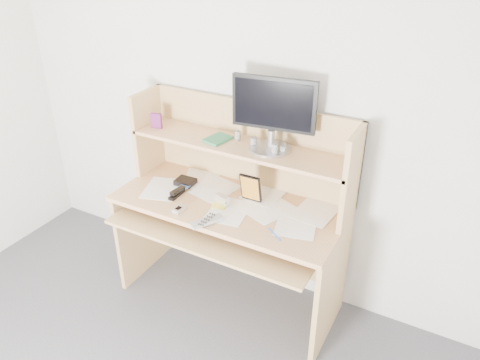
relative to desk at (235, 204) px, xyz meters
The scene contains 19 objects.
back_wall 0.60m from the desk, 90.00° to the left, with size 3.60×0.04×2.50m, color beige.
desk is the anchor object (origin of this frame).
paper_clutter 0.10m from the desk, 90.00° to the right, with size 1.32×0.54×0.01m, color white.
keyboard 0.15m from the desk, 91.02° to the right, with size 0.45×0.19×0.03m.
tv_remote 0.34m from the desk, 89.08° to the right, with size 0.05×0.19×0.02m, color #989893.
flip_phone 0.37m from the desk, 125.02° to the right, with size 0.05×0.09×0.02m, color silver.
stapler 0.37m from the desk, 152.61° to the right, with size 0.04×0.13×0.04m, color black.
wallet 0.36m from the desk, behind, with size 0.12×0.10×0.03m, color black.
sticky_note_pad 0.15m from the desk, 100.20° to the right, with size 0.08×0.08×0.01m, color #E7EC3E.
digital_camera 0.15m from the desk, 101.22° to the right, with size 0.09×0.04×0.06m, color silver.
game_case 0.19m from the desk, ahead, with size 0.13×0.01×0.18m, color black.
blue_pen 0.47m from the desk, 33.29° to the right, with size 0.01×0.01×0.13m, color #1845B9.
card_box 0.73m from the desk, behind, with size 0.07×0.02×0.10m, color #A82616.
shelf_book 0.42m from the desk, 161.00° to the left, with size 0.12×0.16×0.02m, color #2F7642.
chip_stack_a 0.43m from the desk, 41.16° to the left, with size 0.04×0.04×0.05m, color black.
chip_stack_b 0.43m from the desk, 108.35° to the left, with size 0.04×0.04×0.06m, color white.
chip_stack_c 0.50m from the desk, 14.10° to the left, with size 0.04×0.04×0.05m, color black.
chip_stack_d 0.49m from the desk, ahead, with size 0.04×0.04×0.07m, color white.
monitor 0.65m from the desk, 27.94° to the left, with size 0.49×0.24×0.42m.
Camera 1 is at (1.20, -0.60, 2.23)m, focal length 35.00 mm.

